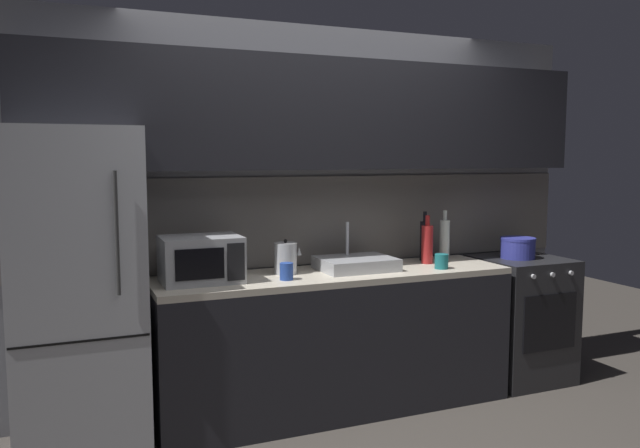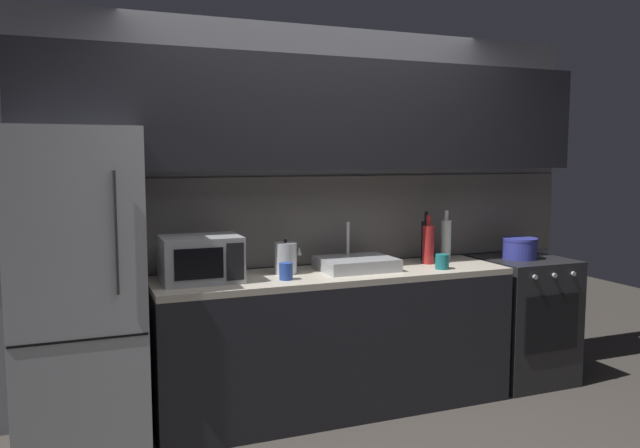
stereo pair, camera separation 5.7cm
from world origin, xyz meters
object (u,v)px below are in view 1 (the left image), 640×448
Objects in this scene: microwave at (201,259)px; mug_blue at (286,271)px; kettle at (286,258)px; wine_bottle_dark at (425,240)px; oven_range at (520,318)px; cooking_pot at (518,248)px; wine_bottle_clear at (445,239)px; mug_teal at (441,261)px; wine_bottle_red at (427,244)px; refrigerator at (78,293)px.

microwave reaches higher than mug_blue.
microwave is 0.55m from kettle.
mug_blue is (-1.14, -0.30, -0.09)m from wine_bottle_dark.
mug_blue reaches higher than oven_range.
cooking_pot is (2.30, -0.02, -0.06)m from microwave.
kettle is 0.62× the size of wine_bottle_clear.
oven_range is at bearing -0.48° from microwave.
wine_bottle_clear reaches higher than mug_teal.
wine_bottle_clear reaches higher than mug_blue.
wine_bottle_red is 0.13m from wine_bottle_dark.
refrigerator is 1.17m from mug_blue.
wine_bottle_red reaches higher than mug_teal.
refrigerator is at bearing -176.63° from kettle.
wine_bottle_dark is at bearing 77.10° from mug_teal.
wine_bottle_red is 3.25× the size of mug_blue.
wine_bottle_red reaches higher than mug_blue.
oven_range is at bearing -2.34° from kettle.
microwave is 1.31× the size of wine_bottle_clear.
kettle is at bearing 5.63° from microwave.
wine_bottle_dark reaches higher than cooking_pot.
mug_teal is (-0.24, -0.33, -0.10)m from wine_bottle_clear.
mug_teal is at bearing -12.70° from kettle.
kettle is at bearing 3.37° from refrigerator.
oven_range is 3.62× the size of cooking_pot.
oven_range is 2.41m from microwave.
mug_blue is (-1.86, -0.12, 0.50)m from oven_range.
refrigerator is 5.36× the size of wine_bottle_red.
wine_bottle_clear is at bearing 4.93° from microwave.
mug_blue is (-1.09, -0.18, -0.09)m from wine_bottle_red.
refrigerator is 5.13× the size of wine_bottle_dark.
wine_bottle_clear reaches higher than oven_range.
wine_bottle_red is at bearing 9.30° from mug_blue.
microwave reaches higher than cooking_pot.
refrigerator is at bearing 179.98° from oven_range.
wine_bottle_clear is (0.22, 0.11, 0.01)m from wine_bottle_red.
wine_bottle_dark is 1.18m from mug_blue.
cooking_pot is at bearing -18.61° from wine_bottle_clear.
kettle is 2.26× the size of mug_teal.
wine_bottle_dark reaches higher than microwave.
mug_blue is at bearing -167.42° from wine_bottle_clear.
oven_range is at bearing -4.56° from wine_bottle_red.
wine_bottle_clear reaches higher than cooking_pot.
microwave is at bearing 1.55° from refrigerator.
wine_bottle_dark is (0.05, 0.12, 0.01)m from wine_bottle_red.
wine_bottle_clear reaches higher than wine_bottle_red.
oven_range is at bearing -1.88° from cooking_pot.
kettle is 0.88× the size of cooking_pot.
mug_teal is 1.07m from mug_blue.
wine_bottle_clear is 3.44× the size of mug_blue.
mug_blue is at bearing -108.25° from kettle.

